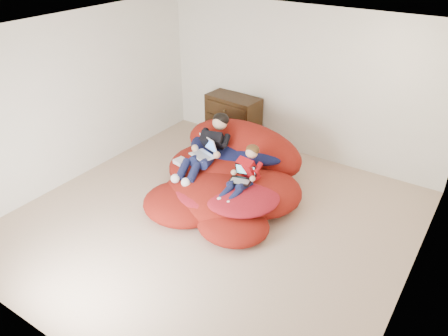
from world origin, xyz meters
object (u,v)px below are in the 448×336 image
(younger_boy, at_px, (244,172))
(laptop_white, at_px, (205,150))
(dresser, at_px, (233,119))
(beanbag_pile, at_px, (229,175))
(laptop_black, at_px, (243,176))
(older_boy, at_px, (209,145))

(younger_boy, bearing_deg, laptop_white, 168.49)
(dresser, xyz_separation_m, beanbag_pile, (0.88, -1.49, -0.16))
(younger_boy, relative_size, laptop_white, 1.96)
(dresser, height_order, beanbag_pile, dresser)
(dresser, xyz_separation_m, laptop_black, (1.31, -1.80, 0.11))
(laptop_black, bearing_deg, dresser, 126.04)
(beanbag_pile, height_order, younger_boy, younger_boy)
(dresser, distance_m, laptop_black, 2.23)
(laptop_white, relative_size, laptop_black, 1.24)
(laptop_black, bearing_deg, beanbag_pile, 143.78)
(dresser, height_order, laptop_white, dresser)
(laptop_black, bearing_deg, older_boy, 159.60)
(dresser, relative_size, younger_boy, 1.17)
(dresser, bearing_deg, beanbag_pile, -59.28)
(laptop_white, xyz_separation_m, laptop_black, (0.78, -0.19, -0.09))
(dresser, height_order, younger_boy, younger_boy)
(older_boy, relative_size, laptop_white, 2.76)
(younger_boy, distance_m, laptop_black, 0.06)
(dresser, distance_m, younger_boy, 2.20)
(dresser, bearing_deg, laptop_white, -71.65)
(dresser, distance_m, laptop_white, 1.70)
(dresser, relative_size, laptop_white, 2.30)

